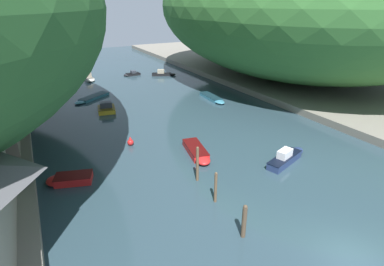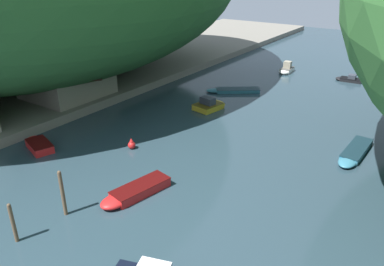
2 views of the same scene
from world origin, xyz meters
name	(u,v)px [view 2 (image 2 of 2)]	position (x,y,z in m)	size (l,w,h in m)	color
water_surface	(251,130)	(0.00, 30.00, 0.00)	(130.00, 130.00, 0.00)	#283D47
left_bank	(66,80)	(-26.75, 30.00, 0.45)	(22.00, 120.00, 0.90)	slate
boathouse_shed	(66,77)	(-20.36, 25.34, 2.95)	(8.04, 8.63, 3.95)	gray
boat_cabin_cruiser	(231,90)	(-7.15, 39.07, 0.21)	(6.15, 5.06, 0.42)	teal
boat_open_rowboat	(354,153)	(9.25, 29.99, 0.26)	(1.67, 6.13, 0.53)	teal
boat_far_right_bank	(349,79)	(3.52, 52.03, 0.28)	(3.41, 1.78, 0.92)	black
boat_far_upstream	(210,105)	(-6.25, 32.74, 0.43)	(2.76, 3.89, 1.39)	gold
boat_yellow_tender	(133,193)	(-1.64, 15.47, 0.33)	(2.49, 5.41, 0.66)	red
boat_red_skiff	(286,69)	(-4.95, 51.36, 0.46)	(1.62, 3.45, 1.55)	silver
boat_white_cruiser	(38,144)	(-13.36, 16.37, 0.33)	(3.92, 2.55, 0.68)	red
mooring_post_second	(13,223)	(-4.05, 8.45, 1.28)	(0.22, 0.22, 2.54)	brown
mooring_post_middle	(63,193)	(-3.80, 11.64, 1.58)	(0.24, 0.24, 3.14)	brown
channel_buoy_near	(132,145)	(-6.65, 20.76, 0.38)	(0.66, 0.66, 0.98)	red
person_on_quay	(62,100)	(-17.09, 21.99, 1.88)	(0.33, 0.43, 1.69)	#282D3D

